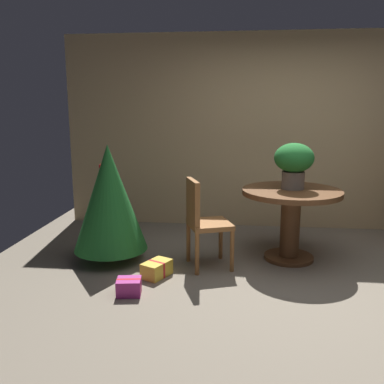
{
  "coord_description": "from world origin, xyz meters",
  "views": [
    {
      "loc": [
        -0.62,
        -3.56,
        1.64
      ],
      "look_at": [
        -1.07,
        0.45,
        0.81
      ],
      "focal_mm": 39.06,
      "sensor_mm": 36.0,
      "label": 1
    }
  ],
  "objects_px": {
    "flower_vase": "(294,161)",
    "wooden_chair_left": "(203,219)",
    "holiday_tree": "(109,198)",
    "round_dining_table": "(291,209)",
    "gift_box_purple": "(129,287)",
    "gift_box_gold": "(157,269)"
  },
  "relations": [
    {
      "from": "flower_vase",
      "to": "holiday_tree",
      "type": "distance_m",
      "value": 1.99
    },
    {
      "from": "round_dining_table",
      "to": "gift_box_purple",
      "type": "distance_m",
      "value": 1.91
    },
    {
      "from": "holiday_tree",
      "to": "gift_box_gold",
      "type": "bearing_deg",
      "value": -33.37
    },
    {
      "from": "wooden_chair_left",
      "to": "holiday_tree",
      "type": "distance_m",
      "value": 1.02
    },
    {
      "from": "round_dining_table",
      "to": "flower_vase",
      "type": "relative_size",
      "value": 2.15
    },
    {
      "from": "flower_vase",
      "to": "holiday_tree",
      "type": "xyz_separation_m",
      "value": [
        -1.93,
        -0.3,
        -0.38
      ]
    },
    {
      "from": "wooden_chair_left",
      "to": "gift_box_purple",
      "type": "xyz_separation_m",
      "value": [
        -0.59,
        -0.73,
        -0.45
      ]
    },
    {
      "from": "holiday_tree",
      "to": "gift_box_gold",
      "type": "height_order",
      "value": "holiday_tree"
    },
    {
      "from": "flower_vase",
      "to": "gift_box_purple",
      "type": "height_order",
      "value": "flower_vase"
    },
    {
      "from": "round_dining_table",
      "to": "gift_box_gold",
      "type": "relative_size",
      "value": 3.02
    },
    {
      "from": "flower_vase",
      "to": "wooden_chair_left",
      "type": "xyz_separation_m",
      "value": [
        -0.93,
        -0.38,
        -0.55
      ]
    },
    {
      "from": "round_dining_table",
      "to": "wooden_chair_left",
      "type": "relative_size",
      "value": 1.14
    },
    {
      "from": "holiday_tree",
      "to": "gift_box_purple",
      "type": "distance_m",
      "value": 1.1
    },
    {
      "from": "gift_box_purple",
      "to": "flower_vase",
      "type": "bearing_deg",
      "value": 36.04
    },
    {
      "from": "round_dining_table",
      "to": "gift_box_gold",
      "type": "distance_m",
      "value": 1.57
    },
    {
      "from": "holiday_tree",
      "to": "gift_box_purple",
      "type": "height_order",
      "value": "holiday_tree"
    },
    {
      "from": "flower_vase",
      "to": "gift_box_purple",
      "type": "xyz_separation_m",
      "value": [
        -1.53,
        -1.11,
        -1.0
      ]
    },
    {
      "from": "wooden_chair_left",
      "to": "gift_box_gold",
      "type": "xyz_separation_m",
      "value": [
        -0.43,
        -0.3,
        -0.44
      ]
    },
    {
      "from": "round_dining_table",
      "to": "gift_box_gold",
      "type": "bearing_deg",
      "value": -154.73
    },
    {
      "from": "flower_vase",
      "to": "holiday_tree",
      "type": "bearing_deg",
      "value": -171.04
    },
    {
      "from": "round_dining_table",
      "to": "holiday_tree",
      "type": "relative_size",
      "value": 0.83
    },
    {
      "from": "flower_vase",
      "to": "wooden_chair_left",
      "type": "relative_size",
      "value": 0.53
    }
  ]
}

